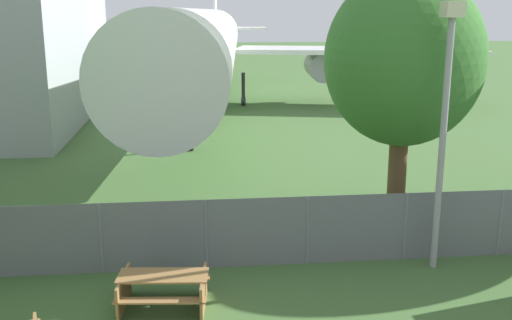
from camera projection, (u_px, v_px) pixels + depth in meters
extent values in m
cylinder|color=slate|center=(101.00, 238.00, 14.51)|extent=(0.07, 0.07, 1.79)
cylinder|color=slate|center=(206.00, 234.00, 14.77)|extent=(0.07, 0.07, 1.79)
cylinder|color=slate|center=(307.00, 230.00, 15.04)|extent=(0.07, 0.07, 1.79)
cylinder|color=slate|center=(405.00, 226.00, 15.31)|extent=(0.07, 0.07, 1.79)
cylinder|color=slate|center=(500.00, 223.00, 15.57)|extent=(0.07, 0.07, 1.79)
cube|color=slate|center=(307.00, 230.00, 15.04)|extent=(56.00, 0.01, 1.79)
cylinder|color=white|center=(204.00, 43.00, 37.93)|extent=(7.16, 36.20, 4.16)
cone|color=white|center=(164.00, 76.00, 18.47)|extent=(4.49, 4.49, 4.16)
cone|color=white|center=(217.00, 32.00, 57.90)|extent=(4.17, 5.49, 3.74)
cube|color=white|center=(358.00, 50.00, 40.06)|extent=(16.90, 8.50, 0.30)
cylinder|color=#939399|center=(320.00, 66.00, 40.63)|extent=(2.18, 3.89, 1.87)
cube|color=white|center=(52.00, 51.00, 39.59)|extent=(16.44, 5.93, 0.30)
cylinder|color=#939399|center=(91.00, 67.00, 40.27)|extent=(2.18, 3.89, 1.87)
cube|color=white|center=(215.00, 28.00, 54.06)|extent=(9.40, 4.08, 0.20)
cylinder|color=#2D2D33|center=(190.00, 127.00, 27.36)|extent=(0.24, 0.24, 2.21)
cylinder|color=#2D2D33|center=(190.00, 144.00, 27.56)|extent=(0.35, 0.58, 0.56)
cylinder|color=#2D2D33|center=(243.00, 89.00, 40.50)|extent=(0.24, 0.24, 2.21)
cylinder|color=#2D2D33|center=(243.00, 101.00, 40.70)|extent=(0.35, 0.58, 0.56)
cylinder|color=#2D2D33|center=(169.00, 89.00, 40.39)|extent=(0.24, 0.24, 2.21)
cylinder|color=#2D2D33|center=(170.00, 101.00, 40.59)|extent=(0.35, 0.58, 0.56)
cube|color=olive|center=(163.00, 276.00, 12.83)|extent=(1.99, 0.94, 0.04)
cube|color=olive|center=(167.00, 277.00, 13.44)|extent=(1.95, 0.46, 0.04)
cube|color=olive|center=(160.00, 301.00, 12.36)|extent=(1.95, 0.46, 0.04)
cube|color=olive|center=(204.00, 291.00, 12.93)|extent=(0.19, 1.40, 0.74)
cube|color=olive|center=(124.00, 292.00, 12.91)|extent=(0.19, 1.40, 0.74)
cylinder|color=brown|center=(397.00, 180.00, 17.05)|extent=(0.52, 0.52, 3.15)
ellipsoid|color=#38702D|center=(404.00, 59.00, 16.22)|extent=(4.32, 4.32, 4.76)
cylinder|color=#99999E|center=(442.00, 148.00, 14.33)|extent=(0.16, 0.16, 6.11)
cube|color=beige|center=(453.00, 9.00, 13.54)|extent=(0.44, 0.44, 0.36)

